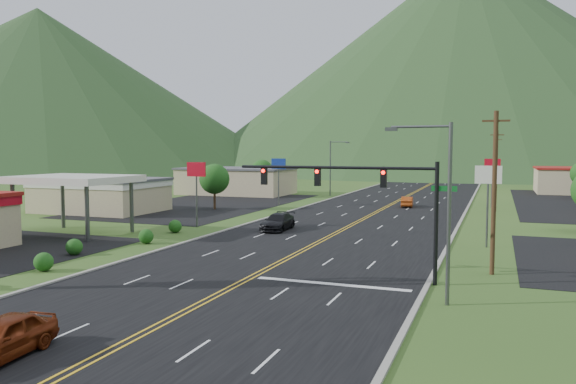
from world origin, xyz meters
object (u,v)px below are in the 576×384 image
(streetlight_east, at_px, (443,201))
(car_dark_mid, at_px, (278,222))
(gas_canopy, at_px, (73,180))
(car_red_far, at_px, (407,202))
(car_red_near, at_px, (1,339))
(streetlight_west, at_px, (332,164))
(traffic_signal, at_px, (366,190))

(streetlight_east, distance_m, car_dark_mid, 27.06)
(gas_canopy, xyz_separation_m, car_dark_mid, (16.32, 8.69, -4.10))
(car_dark_mid, distance_m, car_red_far, 27.12)
(gas_canopy, relative_size, car_red_near, 2.17)
(streetlight_west, height_order, car_red_far, streetlight_west)
(car_red_near, relative_size, car_dark_mid, 0.87)
(car_red_near, bearing_deg, traffic_signal, 55.84)
(car_dark_mid, bearing_deg, streetlight_west, 96.35)
(streetlight_east, xyz_separation_m, car_red_far, (-8.64, 46.54, -4.50))
(traffic_signal, distance_m, car_dark_mid, 21.16)
(traffic_signal, xyz_separation_m, streetlight_west, (-18.16, 56.00, -0.15))
(traffic_signal, distance_m, car_red_far, 42.98)
(streetlight_east, bearing_deg, car_red_near, -137.34)
(streetlight_east, distance_m, car_red_far, 47.55)
(streetlight_west, relative_size, car_red_near, 1.95)
(streetlight_west, xyz_separation_m, gas_canopy, (-10.32, -48.00, -0.31))
(streetlight_east, distance_m, car_red_near, 20.00)
(streetlight_west, distance_m, gas_canopy, 49.10)
(traffic_signal, distance_m, streetlight_east, 6.17)
(traffic_signal, bearing_deg, streetlight_west, 107.97)
(car_red_far, bearing_deg, streetlight_east, 94.50)
(car_red_near, bearing_deg, car_dark_mid, 89.36)
(streetlight_west, height_order, car_dark_mid, streetlight_west)
(car_red_near, bearing_deg, streetlight_east, 37.78)
(streetlight_west, xyz_separation_m, car_red_far, (14.22, -13.46, -4.50))
(streetlight_east, bearing_deg, traffic_signal, 139.61)
(traffic_signal, bearing_deg, car_red_far, 95.29)
(car_red_near, bearing_deg, streetlight_west, 91.74)
(streetlight_west, relative_size, car_red_far, 2.18)
(streetlight_west, bearing_deg, car_red_far, -43.43)
(gas_canopy, height_order, car_dark_mid, gas_canopy)
(traffic_signal, relative_size, streetlight_west, 1.46)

